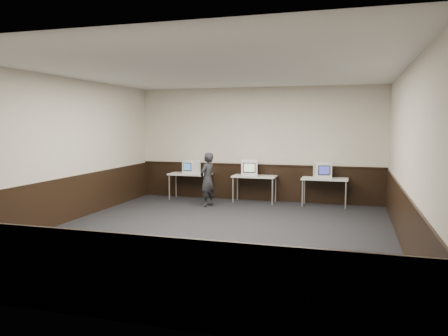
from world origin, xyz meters
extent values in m
plane|color=black|center=(0.00, 0.00, 0.00)|extent=(8.00, 8.00, 0.00)
plane|color=white|center=(0.00, 0.00, 3.20)|extent=(8.00, 8.00, 0.00)
plane|color=beige|center=(0.00, 4.00, 1.60)|extent=(7.00, 0.00, 7.00)
plane|color=beige|center=(0.00, -4.00, 1.60)|extent=(7.00, 0.00, 7.00)
plane|color=beige|center=(-3.50, 0.00, 1.60)|extent=(0.00, 8.00, 8.00)
plane|color=beige|center=(3.50, 0.00, 1.60)|extent=(0.00, 8.00, 8.00)
cube|color=black|center=(0.00, 3.98, 0.50)|extent=(6.98, 0.04, 1.00)
cube|color=black|center=(0.00, -3.98, 0.50)|extent=(6.98, 0.04, 1.00)
cube|color=black|center=(-3.48, 0.00, 0.50)|extent=(0.04, 7.98, 1.00)
cube|color=black|center=(3.48, 0.00, 0.50)|extent=(0.04, 7.98, 1.00)
cube|color=black|center=(0.00, 3.96, 1.02)|extent=(6.98, 0.06, 0.04)
cube|color=beige|center=(-1.90, 3.60, 0.73)|extent=(1.20, 0.60, 0.04)
cylinder|color=#999999|center=(-2.45, 3.35, 0.35)|extent=(0.04, 0.04, 0.71)
cylinder|color=#999999|center=(-1.35, 3.35, 0.35)|extent=(0.04, 0.04, 0.71)
cylinder|color=#999999|center=(-2.45, 3.85, 0.35)|extent=(0.04, 0.04, 0.71)
cylinder|color=#999999|center=(-1.35, 3.85, 0.35)|extent=(0.04, 0.04, 0.71)
cube|color=beige|center=(0.00, 3.60, 0.73)|extent=(1.20, 0.60, 0.04)
cylinder|color=#999999|center=(-0.55, 3.35, 0.35)|extent=(0.04, 0.04, 0.71)
cylinder|color=#999999|center=(0.55, 3.35, 0.35)|extent=(0.04, 0.04, 0.71)
cylinder|color=#999999|center=(-0.55, 3.85, 0.35)|extent=(0.04, 0.04, 0.71)
cylinder|color=#999999|center=(0.55, 3.85, 0.35)|extent=(0.04, 0.04, 0.71)
cube|color=beige|center=(1.90, 3.60, 0.73)|extent=(1.20, 0.60, 0.04)
cylinder|color=#999999|center=(1.35, 3.35, 0.35)|extent=(0.04, 0.04, 0.71)
cylinder|color=#999999|center=(2.45, 3.35, 0.35)|extent=(0.04, 0.04, 0.71)
cylinder|color=#999999|center=(1.35, 3.85, 0.35)|extent=(0.04, 0.04, 0.71)
cylinder|color=#999999|center=(2.45, 3.85, 0.35)|extent=(0.04, 0.04, 0.71)
cube|color=white|center=(-1.87, 3.61, 0.94)|extent=(0.47, 0.48, 0.38)
cube|color=black|center=(-1.92, 3.41, 0.96)|extent=(0.28, 0.09, 0.23)
cube|color=teal|center=(-1.92, 3.40, 0.96)|extent=(0.24, 0.07, 0.19)
cube|color=white|center=(-0.14, 3.57, 0.97)|extent=(0.53, 0.54, 0.44)
cube|color=black|center=(-0.09, 3.34, 0.99)|extent=(0.33, 0.08, 0.27)
cube|color=beige|center=(-0.09, 3.33, 0.99)|extent=(0.28, 0.06, 0.22)
cube|color=white|center=(1.84, 3.59, 0.96)|extent=(0.52, 0.53, 0.42)
cube|color=black|center=(1.89, 3.38, 0.98)|extent=(0.31, 0.10, 0.25)
cube|color=#393CA9|center=(1.90, 3.37, 0.98)|extent=(0.26, 0.08, 0.21)
imported|color=black|center=(-1.07, 2.70, 0.71)|extent=(0.47, 0.59, 1.42)
camera|label=1|loc=(2.59, -8.12, 2.19)|focal=35.00mm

